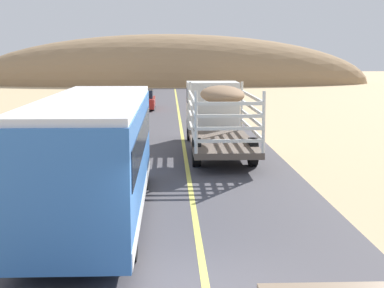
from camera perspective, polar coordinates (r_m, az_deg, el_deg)
name	(u,v)px	position (r m, az deg, el deg)	size (l,w,h in m)	color
livestock_truck	(216,109)	(26.87, 2.32, 3.44)	(2.53, 9.70, 3.02)	silver
bus	(95,154)	(15.48, -9.44, -0.97)	(2.54, 10.00, 3.21)	#3872C6
car_far	(143,100)	(45.11, -4.80, 4.27)	(1.80, 4.40, 1.46)	#B2261E
distant_hill	(169,83)	(81.81, -2.26, 5.92)	(55.65, 19.15, 13.55)	#957553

